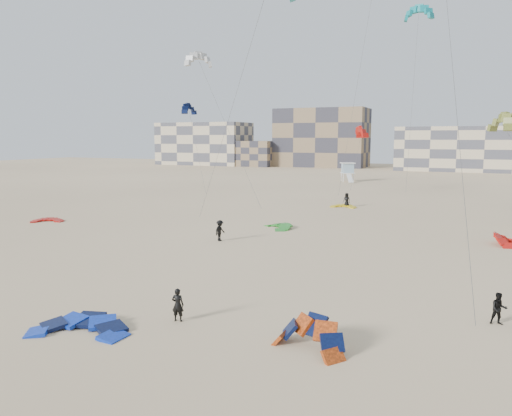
% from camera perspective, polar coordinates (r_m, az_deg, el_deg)
% --- Properties ---
extents(ground, '(320.00, 320.00, 0.00)m').
position_cam_1_polar(ground, '(25.71, -13.64, -12.67)').
color(ground, beige).
rests_on(ground, ground).
extents(kite_ground_blue, '(5.36, 5.52, 1.51)m').
position_cam_1_polar(kite_ground_blue, '(25.40, -19.46, -13.17)').
color(kite_ground_blue, '#1234D4').
rests_on(kite_ground_blue, ground).
extents(kite_ground_orange, '(4.17, 4.17, 3.34)m').
position_cam_1_polar(kite_ground_orange, '(22.29, 6.04, -15.80)').
color(kite_ground_orange, '#F85616').
rests_on(kite_ground_orange, ground).
extents(kite_ground_red, '(4.30, 4.37, 0.86)m').
position_cam_1_polar(kite_ground_red, '(58.52, -22.74, -1.44)').
color(kite_ground_red, red).
rests_on(kite_ground_red, ground).
extents(kite_ground_green, '(5.00, 4.99, 1.43)m').
position_cam_1_polar(kite_ground_green, '(50.18, 2.55, -2.30)').
color(kite_ground_green, green).
rests_on(kite_ground_green, ground).
extents(kite_ground_red_far, '(3.12, 2.96, 2.79)m').
position_cam_1_polar(kite_ground_red_far, '(47.23, 26.49, -3.80)').
color(kite_ground_red_far, red).
rests_on(kite_ground_red_far, ground).
extents(kite_ground_yellow, '(3.12, 3.30, 0.95)m').
position_cam_1_polar(kite_ground_yellow, '(66.04, 9.93, 0.08)').
color(kite_ground_yellow, yellow).
rests_on(kite_ground_yellow, ground).
extents(kitesurfer_main, '(0.68, 0.52, 1.67)m').
position_cam_1_polar(kitesurfer_main, '(25.30, -8.93, -10.88)').
color(kitesurfer_main, black).
rests_on(kitesurfer_main, ground).
extents(kitesurfer_b, '(0.88, 0.75, 1.58)m').
position_cam_1_polar(kitesurfer_b, '(27.26, 26.01, -10.31)').
color(kitesurfer_b, black).
rests_on(kitesurfer_b, ground).
extents(kitesurfer_c, '(0.85, 1.27, 1.84)m').
position_cam_1_polar(kitesurfer_c, '(43.90, -4.15, -2.59)').
color(kitesurfer_c, black).
rests_on(kitesurfer_c, ground).
extents(kitesurfer_e, '(0.97, 0.71, 1.84)m').
position_cam_1_polar(kitesurfer_e, '(66.36, 10.32, 0.91)').
color(kitesurfer_e, black).
rests_on(kitesurfer_e, ground).
extents(kite_fly_grey, '(12.86, 6.81, 18.73)m').
position_cam_1_polar(kite_fly_grey, '(65.52, -6.56, 16.37)').
color(kite_fly_grey, white).
rests_on(kite_fly_grey, ground).
extents(kite_fly_olive, '(8.04, 8.05, 10.62)m').
position_cam_1_polar(kite_fly_olive, '(54.83, 26.28, 8.61)').
color(kite_fly_olive, olive).
rests_on(kite_fly_olive, ground).
extents(kite_fly_navy, '(6.71, 5.72, 13.39)m').
position_cam_1_polar(kite_fly_navy, '(79.04, -7.67, 11.04)').
color(kite_fly_navy, '#08143E').
rests_on(kite_fly_navy, ground).
extents(kite_fly_teal_b, '(4.24, 4.21, 26.21)m').
position_cam_1_polar(kite_fly_teal_b, '(76.96, 18.09, 20.32)').
color(kite_fly_teal_b, teal).
rests_on(kite_fly_teal_b, ground).
extents(kite_fly_red, '(4.92, 6.18, 10.18)m').
position_cam_1_polar(kite_fly_red, '(81.01, 11.96, 8.37)').
color(kite_fly_red, red).
rests_on(kite_fly_red, ground).
extents(lifeguard_tower_far, '(3.68, 5.84, 3.91)m').
position_cam_1_polar(lifeguard_tower_far, '(105.22, 10.42, 4.05)').
color(lifeguard_tower_far, white).
rests_on(lifeguard_tower_far, ground).
extents(condo_west_a, '(30.00, 15.00, 14.00)m').
position_cam_1_polar(condo_west_a, '(171.46, -5.93, 7.31)').
color(condo_west_a, beige).
rests_on(condo_west_a, ground).
extents(condo_west_b, '(28.00, 14.00, 18.00)m').
position_cam_1_polar(condo_west_b, '(159.42, 7.52, 7.96)').
color(condo_west_b, '#846C4F').
rests_on(condo_west_b, ground).
extents(condo_mid, '(32.00, 16.00, 12.00)m').
position_cam_1_polar(condo_mid, '(149.09, 22.06, 6.29)').
color(condo_mid, beige).
rests_on(condo_mid, ground).
extents(condo_fill_left, '(12.00, 10.00, 8.00)m').
position_cam_1_polar(condo_fill_left, '(160.73, -0.02, 6.24)').
color(condo_fill_left, '#846C4F').
rests_on(condo_fill_left, ground).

